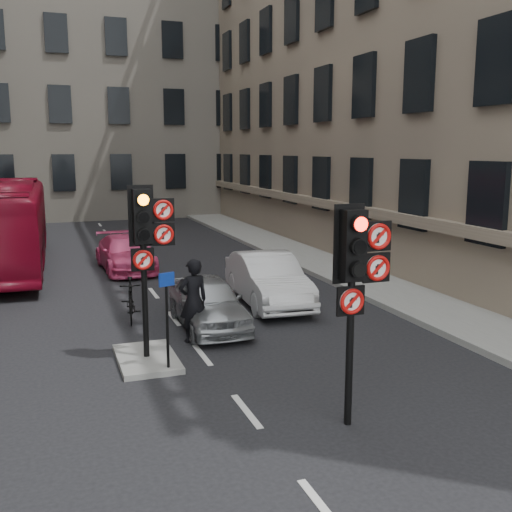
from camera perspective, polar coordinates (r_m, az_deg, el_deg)
ground at (r=8.88m, az=3.48°, el=-19.62°), size 120.00×120.00×0.00m
pavement_right at (r=22.09m, az=8.52°, el=-1.25°), size 3.00×50.00×0.16m
centre_island at (r=12.97m, az=-10.36°, el=-9.60°), size 1.20×2.00×0.12m
building_far at (r=45.53m, az=-16.29°, el=16.82°), size 30.00×14.00×20.00m
signal_near at (r=9.44m, az=9.61°, el=-1.14°), size 0.91×0.40×3.58m
signal_far at (r=12.34m, az=-10.35°, el=2.05°), size 0.91×0.40×3.58m
car_silver at (r=15.04m, az=-4.58°, el=-4.38°), size 1.57×3.78×1.28m
car_white at (r=17.18m, az=1.13°, el=-2.22°), size 1.83×4.50×1.45m
car_pink at (r=22.52m, az=-12.35°, el=0.25°), size 1.97×4.38×1.25m
bus_red at (r=24.18m, az=-22.89°, el=2.75°), size 2.97×11.72×3.25m
motorcycle at (r=15.92m, az=-11.84°, el=-4.11°), size 0.76×1.87×1.09m
motorcyclist at (r=13.88m, az=-5.99°, el=-4.23°), size 0.78×0.59×1.95m
info_sign at (r=11.86m, az=-8.48°, el=-4.80°), size 0.33×0.15×1.93m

